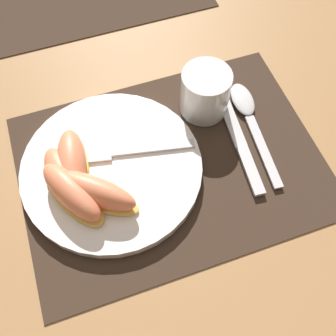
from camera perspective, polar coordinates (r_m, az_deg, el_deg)
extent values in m
plane|color=#A37547|center=(0.59, 0.44, 0.51)|extent=(3.00, 3.00, 0.00)
cube|color=#38281E|center=(0.58, 0.44, 0.61)|extent=(0.44, 0.32, 0.00)
cylinder|color=white|center=(0.58, -8.15, -0.03)|extent=(0.26, 0.26, 0.02)
cylinder|color=silver|center=(0.61, 5.41, 10.87)|extent=(0.08, 0.08, 0.08)
cylinder|color=yellow|center=(0.63, 5.24, 9.59)|extent=(0.06, 0.06, 0.03)
cube|color=silver|center=(0.59, 11.91, -0.33)|extent=(0.02, 0.08, 0.01)
cube|color=silver|center=(0.63, 8.85, 7.56)|extent=(0.03, 0.12, 0.01)
cube|color=silver|center=(0.61, 13.66, 2.45)|extent=(0.03, 0.13, 0.01)
ellipsoid|color=silver|center=(0.65, 10.78, 9.75)|extent=(0.04, 0.07, 0.01)
cube|color=silver|center=(0.58, -2.18, 2.95)|extent=(0.12, 0.04, 0.00)
cube|color=silver|center=(0.58, -11.88, 1.80)|extent=(0.08, 0.04, 0.00)
ellipsoid|color=#F7C656|center=(0.57, -13.51, 0.37)|extent=(0.06, 0.11, 0.01)
ellipsoid|color=#F4845B|center=(0.56, -13.84, 1.13)|extent=(0.05, 0.10, 0.04)
ellipsoid|color=#F7C656|center=(0.57, -14.61, -1.80)|extent=(0.06, 0.11, 0.01)
ellipsoid|color=#F4845B|center=(0.55, -14.93, -1.15)|extent=(0.06, 0.10, 0.04)
ellipsoid|color=#F7C656|center=(0.55, -13.43, -4.16)|extent=(0.09, 0.12, 0.01)
ellipsoid|color=#F4845B|center=(0.53, -13.83, -3.36)|extent=(0.08, 0.12, 0.05)
ellipsoid|color=#F7C656|center=(0.55, -10.74, -3.98)|extent=(0.13, 0.12, 0.01)
ellipsoid|color=#F4845B|center=(0.53, -11.05, -3.18)|extent=(0.12, 0.11, 0.04)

